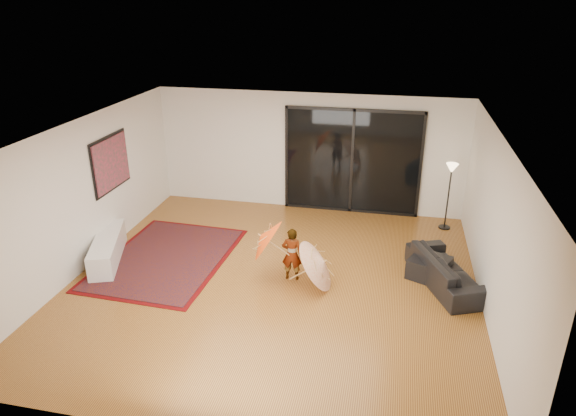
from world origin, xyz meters
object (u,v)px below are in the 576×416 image
(sofa, at_px, (446,270))
(child, at_px, (292,254))
(ottoman, at_px, (429,268))
(media_console, at_px, (108,249))

(sofa, relative_size, child, 1.91)
(sofa, height_order, ottoman, sofa)
(ottoman, bearing_deg, child, -166.64)
(media_console, height_order, ottoman, media_console)
(media_console, height_order, child, child)
(ottoman, bearing_deg, media_console, -173.90)
(media_console, relative_size, child, 1.76)
(sofa, bearing_deg, ottoman, 32.02)
(media_console, relative_size, ottoman, 2.67)
(media_console, bearing_deg, ottoman, -14.34)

